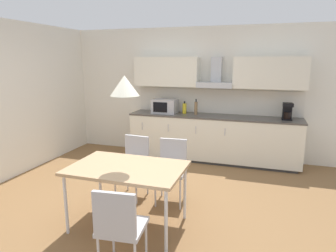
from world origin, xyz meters
TOP-DOWN VIEW (x-y plane):
  - ground_plane at (0.00, 0.00)m, footprint 7.34×7.44m
  - wall_back at (0.00, 2.53)m, footprint 5.87×0.10m
  - kitchen_counter at (0.60, 2.18)m, footprint 3.27×0.63m
  - backsplash_tile at (0.60, 2.47)m, footprint 3.25×0.02m
  - upper_wall_cabinets at (0.60, 2.31)m, footprint 3.25×0.40m
  - microwave at (-0.38, 2.18)m, footprint 0.48×0.35m
  - coffee_maker at (1.92, 2.21)m, footprint 0.18×0.19m
  - bottle_yellow at (0.01, 2.24)m, footprint 0.08×0.08m
  - bottle_brown at (0.25, 2.19)m, footprint 0.06×0.06m
  - dining_table at (0.06, -0.52)m, footprint 1.31×0.85m
  - chair_far_left at (-0.22, 0.29)m, footprint 0.43×0.43m
  - chair_near_right at (0.37, -1.33)m, footprint 0.44×0.44m
  - chair_far_right at (0.35, 0.29)m, footprint 0.43×0.43m
  - pendant_lamp at (0.06, -0.52)m, footprint 0.32×0.32m

SIDE VIEW (x-z plane):
  - ground_plane at x=0.00m, z-range -0.02..0.00m
  - kitchen_counter at x=0.60m, z-range 0.00..0.90m
  - chair_far_left at x=-0.22m, z-range 0.10..0.97m
  - chair_near_right at x=0.37m, z-range 0.10..0.97m
  - chair_far_right at x=0.35m, z-range 0.10..0.97m
  - dining_table at x=0.06m, z-range 0.32..1.07m
  - bottle_yellow at x=0.01m, z-range 0.88..1.13m
  - bottle_brown at x=0.25m, z-range 0.88..1.18m
  - microwave at x=-0.38m, z-range 0.90..1.18m
  - coffee_maker at x=1.92m, z-range 0.90..1.20m
  - backsplash_tile at x=0.60m, z-range 0.90..1.38m
  - wall_back at x=0.00m, z-range 0.00..2.59m
  - pendant_lamp at x=0.06m, z-range 1.56..1.78m
  - upper_wall_cabinets at x=0.60m, z-range 1.42..1.99m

